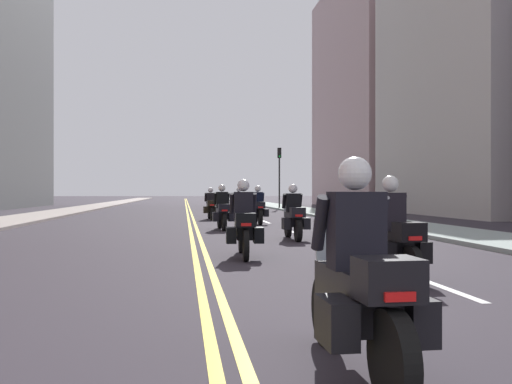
% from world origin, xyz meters
% --- Properties ---
extents(ground_plane, '(264.00, 264.00, 0.00)m').
position_xyz_m(ground_plane, '(0.00, 48.00, 0.00)').
color(ground_plane, '#312B33').
extents(sidewalk_left, '(2.95, 144.00, 0.12)m').
position_xyz_m(sidewalk_left, '(-8.21, 48.00, 0.06)').
color(sidewalk_left, '#9E928B').
rests_on(sidewalk_left, ground).
extents(sidewalk_right, '(2.95, 144.00, 0.12)m').
position_xyz_m(sidewalk_right, '(8.21, 48.00, 0.06)').
color(sidewalk_right, '#95A59E').
rests_on(sidewalk_right, ground).
extents(centreline_yellow_inner, '(0.12, 132.00, 0.01)m').
position_xyz_m(centreline_yellow_inner, '(-0.12, 48.00, 0.00)').
color(centreline_yellow_inner, yellow).
rests_on(centreline_yellow_inner, ground).
extents(centreline_yellow_outer, '(0.12, 132.00, 0.01)m').
position_xyz_m(centreline_yellow_outer, '(0.12, 48.00, 0.00)').
color(centreline_yellow_outer, yellow).
rests_on(centreline_yellow_outer, ground).
extents(lane_dashes_white, '(0.14, 56.40, 0.01)m').
position_xyz_m(lane_dashes_white, '(3.37, 29.00, 0.00)').
color(lane_dashes_white, silver).
rests_on(lane_dashes_white, ground).
extents(building_right_1, '(10.00, 15.95, 17.15)m').
position_xyz_m(building_right_1, '(18.63, 32.82, 8.58)').
color(building_right_1, beige).
rests_on(building_right_1, ground).
extents(building_right_2, '(7.85, 19.54, 21.28)m').
position_xyz_m(building_right_2, '(17.55, 51.99, 10.64)').
color(building_right_2, '#B39397').
rests_on(building_right_2, ground).
extents(motorcycle_0, '(0.77, 2.18, 1.66)m').
position_xyz_m(motorcycle_0, '(0.94, 4.28, 0.66)').
color(motorcycle_0, black).
rests_on(motorcycle_0, ground).
extents(motorcycle_1, '(0.78, 2.16, 1.65)m').
position_xyz_m(motorcycle_1, '(2.88, 8.70, 0.67)').
color(motorcycle_1, black).
rests_on(motorcycle_1, ground).
extents(motorcycle_2, '(0.78, 2.27, 1.66)m').
position_xyz_m(motorcycle_2, '(0.89, 12.11, 0.68)').
color(motorcycle_2, black).
rests_on(motorcycle_2, ground).
extents(motorcycle_3, '(0.76, 2.24, 1.61)m').
position_xyz_m(motorcycle_3, '(2.78, 16.35, 0.64)').
color(motorcycle_3, black).
rests_on(motorcycle_3, ground).
extents(motorcycle_4, '(0.78, 2.11, 1.65)m').
position_xyz_m(motorcycle_4, '(1.03, 20.87, 0.66)').
color(motorcycle_4, black).
rests_on(motorcycle_4, ground).
extents(motorcycle_5, '(0.77, 2.12, 1.64)m').
position_xyz_m(motorcycle_5, '(2.77, 24.17, 0.66)').
color(motorcycle_5, black).
rests_on(motorcycle_5, ground).
extents(motorcycle_6, '(0.78, 2.13, 1.60)m').
position_xyz_m(motorcycle_6, '(0.97, 28.53, 0.65)').
color(motorcycle_6, black).
rests_on(motorcycle_6, ground).
extents(motorcycle_7, '(0.76, 2.30, 1.63)m').
position_xyz_m(motorcycle_7, '(2.76, 32.65, 0.65)').
color(motorcycle_7, black).
rests_on(motorcycle_7, ground).
extents(traffic_cone_0, '(0.31, 0.31, 0.80)m').
position_xyz_m(traffic_cone_0, '(5.71, 19.40, 0.40)').
color(traffic_cone_0, black).
rests_on(traffic_cone_0, ground).
extents(traffic_light_far, '(0.28, 0.38, 4.85)m').
position_xyz_m(traffic_light_far, '(7.14, 44.71, 3.33)').
color(traffic_light_far, black).
rests_on(traffic_light_far, ground).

